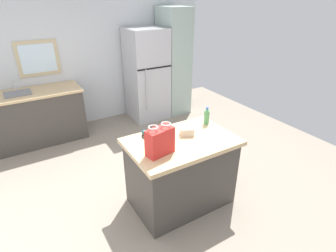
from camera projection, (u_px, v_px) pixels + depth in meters
ground at (158, 190)px, 3.64m from camera, size 6.42×6.42×0.00m
back_wall at (88, 57)px, 5.11m from camera, size 4.84×0.13×2.57m
kitchen_island at (181, 172)px, 3.27m from camera, size 1.24×0.82×0.89m
refrigerator at (147, 75)px, 5.43m from camera, size 0.73×0.74×1.80m
tall_cabinet at (174, 62)px, 5.64m from camera, size 0.51×0.66×2.15m
sink_counter at (38, 116)px, 4.66m from camera, size 1.51×0.68×1.10m
shopping_bag at (160, 141)px, 2.75m from camera, size 0.31×0.19×0.33m
small_box at (187, 131)px, 3.17m from camera, size 0.19×0.18×0.09m
bottle at (207, 116)px, 3.41m from camera, size 0.07×0.07×0.23m
ear_defenders at (148, 135)px, 3.13m from camera, size 0.18×0.20×0.06m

